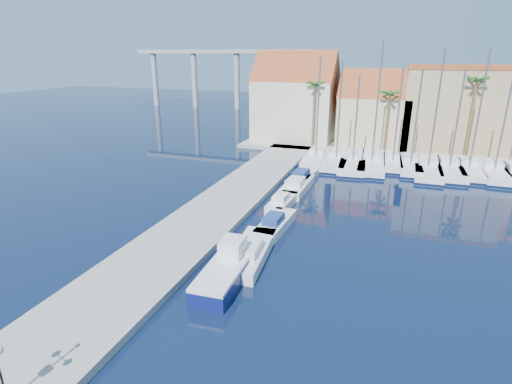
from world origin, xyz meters
The scene contains 26 objects.
ground centered at (0.00, 0.00, 0.00)m, with size 260.00×260.00×0.00m, color black.
quay_west centered at (-9.00, 13.50, 0.25)m, with size 6.00×77.00×0.50m, color gray.
shore_north centered at (10.00, 48.00, 0.25)m, with size 54.00×16.00×0.50m, color gray.
fishing_boat centered at (-3.67, 5.34, 0.75)m, with size 2.48×6.59×2.27m.
motorboat_west_0 centered at (-3.25, 8.34, 0.51)m, with size 2.86×7.21×1.40m.
motorboat_west_1 centered at (-3.04, 13.60, 0.51)m, with size 2.10×5.73×1.40m.
motorboat_west_2 centered at (-3.86, 18.51, 0.51)m, with size 1.90×5.18×1.40m.
motorboat_west_3 centered at (-3.78, 23.71, 0.51)m, with size 2.33×7.00×1.40m.
motorboat_west_4 centered at (-3.93, 26.90, 0.51)m, with size 2.49×6.32×1.40m.
sailboat_0 centered at (-4.22, 36.08, 0.59)m, with size 2.99×10.06×13.09m.
sailboat_1 centered at (-1.52, 35.79, 0.57)m, with size 3.32×11.36×12.59m.
sailboat_2 centered at (0.59, 35.29, 0.55)m, with size 3.97×12.07×11.01m.
sailboat_3 centered at (2.84, 35.75, 0.58)m, with size 3.69×12.05×14.82m.
sailboat_4 centered at (5.28, 36.68, 0.61)m, with size 2.66×8.42×11.97m.
sailboat_5 centered at (7.36, 36.07, 0.58)m, with size 2.83×9.54×11.79m.
sailboat_6 centered at (9.31, 35.29, 0.58)m, with size 3.16×11.45×13.96m.
sailboat_7 centered at (11.67, 36.07, 0.56)m, with size 3.11×11.18×11.82m.
sailboat_8 centered at (13.80, 36.53, 0.61)m, with size 2.70×9.95×13.99m.
sailboat_9 centered at (16.38, 36.34, 0.57)m, with size 2.89×10.42×11.66m.
building_0 centered at (-10.00, 47.00, 6.52)m, with size 12.30×9.00×13.50m.
building_1 centered at (2.00, 47.00, 5.30)m, with size 10.30×8.00×11.00m.
building_2 centered at (13.00, 48.00, 6.26)m, with size 14.20×10.20×11.50m.
palm_0 centered at (-6.00, 42.00, 9.08)m, with size 2.60×2.60×10.15m.
palm_1 centered at (4.00, 42.00, 8.14)m, with size 2.60×2.60×9.15m.
palm_2 centered at (14.00, 42.00, 10.02)m, with size 2.60×2.60×11.15m.
viaduct centered at (-39.07, 82.00, 10.25)m, with size 48.00×2.20×14.45m.
Camera 1 is at (5.32, -14.63, 13.37)m, focal length 28.00 mm.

